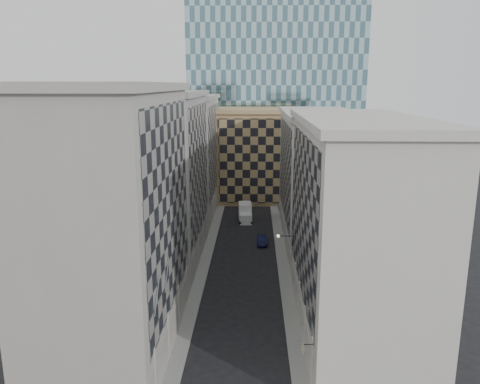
# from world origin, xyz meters

# --- Properties ---
(sidewalk_west) EXTENTS (1.50, 100.00, 0.15)m
(sidewalk_west) POSITION_xyz_m (-5.25, 30.00, 0.07)
(sidewalk_west) COLOR gray
(sidewalk_west) RESTS_ON ground
(sidewalk_east) EXTENTS (1.50, 100.00, 0.15)m
(sidewalk_east) POSITION_xyz_m (5.25, 30.00, 0.07)
(sidewalk_east) COLOR gray
(sidewalk_east) RESTS_ON ground
(bldg_left_a) EXTENTS (10.80, 22.80, 23.70)m
(bldg_left_a) POSITION_xyz_m (-10.88, 11.00, 11.82)
(bldg_left_a) COLOR #9C978C
(bldg_left_a) RESTS_ON ground
(bldg_left_b) EXTENTS (10.80, 22.80, 22.70)m
(bldg_left_b) POSITION_xyz_m (-10.88, 33.00, 11.32)
(bldg_left_b) COLOR gray
(bldg_left_b) RESTS_ON ground
(bldg_left_c) EXTENTS (10.80, 22.80, 21.70)m
(bldg_left_c) POSITION_xyz_m (-10.88, 55.00, 10.83)
(bldg_left_c) COLOR #9C978C
(bldg_left_c) RESTS_ON ground
(bldg_right_a) EXTENTS (10.80, 26.80, 20.70)m
(bldg_right_a) POSITION_xyz_m (10.88, 15.00, 10.32)
(bldg_right_a) COLOR beige
(bldg_right_a) RESTS_ON ground
(bldg_right_b) EXTENTS (10.80, 28.80, 19.70)m
(bldg_right_b) POSITION_xyz_m (10.89, 42.00, 9.85)
(bldg_right_b) COLOR beige
(bldg_right_b) RESTS_ON ground
(tan_block) EXTENTS (16.80, 14.80, 18.80)m
(tan_block) POSITION_xyz_m (2.00, 67.90, 9.44)
(tan_block) COLOR tan
(tan_block) RESTS_ON ground
(church_tower) EXTENTS (7.20, 7.20, 51.50)m
(church_tower) POSITION_xyz_m (0.00, 82.00, 26.95)
(church_tower) COLOR #292520
(church_tower) RESTS_ON ground
(flagpoles_left) EXTENTS (0.10, 6.33, 2.33)m
(flagpoles_left) POSITION_xyz_m (-5.90, 6.00, 8.00)
(flagpoles_left) COLOR gray
(flagpoles_left) RESTS_ON ground
(bracket_lamp) EXTENTS (1.98, 0.36, 0.36)m
(bracket_lamp) POSITION_xyz_m (4.38, 24.00, 6.20)
(bracket_lamp) COLOR black
(bracket_lamp) RESTS_ON ground
(box_truck) EXTENTS (2.56, 5.59, 2.99)m
(box_truck) POSITION_xyz_m (-0.24, 51.21, 1.30)
(box_truck) COLOR white
(box_truck) RESTS_ON ground
(dark_car) EXTENTS (1.48, 4.02, 1.31)m
(dark_car) POSITION_xyz_m (2.58, 38.66, 0.66)
(dark_car) COLOR black
(dark_car) RESTS_ON ground
(shop_sign) EXTENTS (0.85, 0.63, 0.70)m
(shop_sign) POSITION_xyz_m (5.21, 3.99, 3.84)
(shop_sign) COLOR black
(shop_sign) RESTS_ON ground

